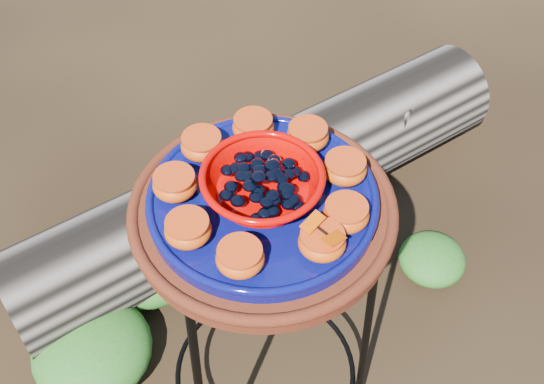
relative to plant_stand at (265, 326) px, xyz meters
name	(u,v)px	position (x,y,z in m)	size (l,w,h in m)	color
plant_stand	(265,326)	(0.00, 0.00, 0.00)	(0.44, 0.44, 0.70)	black
terracotta_saucer	(263,213)	(0.00, 0.00, 0.37)	(0.43, 0.43, 0.03)	#4D1509
cobalt_plate	(263,201)	(0.00, 0.00, 0.40)	(0.37, 0.37, 0.02)	#050049
red_bowl	(262,185)	(0.00, 0.00, 0.43)	(0.18, 0.18, 0.05)	#C80200
glass_gems	(262,169)	(0.00, 0.00, 0.47)	(0.14, 0.14, 0.02)	black
orange_half_0	(322,242)	(0.03, -0.13, 0.43)	(0.07, 0.07, 0.04)	#B93010
orange_half_1	(346,214)	(0.09, -0.10, 0.43)	(0.07, 0.07, 0.04)	#B93010
orange_half_2	(345,169)	(0.14, -0.02, 0.43)	(0.07, 0.07, 0.04)	#B93010
orange_half_3	(308,136)	(0.12, 0.07, 0.43)	(0.07, 0.07, 0.04)	#B93010
orange_half_4	(253,127)	(0.04, 0.13, 0.43)	(0.07, 0.07, 0.04)	#B93010
orange_half_5	(202,145)	(-0.05, 0.13, 0.43)	(0.07, 0.07, 0.04)	#B93010
orange_half_6	(175,184)	(-0.12, 0.07, 0.43)	(0.07, 0.07, 0.04)	#B93010
orange_half_7	(188,230)	(-0.14, -0.03, 0.43)	(0.07, 0.07, 0.04)	#B93010
orange_half_8	(240,258)	(-0.09, -0.11, 0.43)	(0.07, 0.07, 0.04)	#B93010
butterfly	(323,231)	(0.03, -0.13, 0.46)	(0.08, 0.05, 0.01)	#D04400
driftwood_log	(264,182)	(0.24, 0.53, -0.21)	(1.49, 0.39, 0.28)	black
foliage_left	(92,348)	(-0.34, 0.27, -0.28)	(0.29, 0.29, 0.15)	#21581A
foliage_right	(432,258)	(0.58, 0.15, -0.30)	(0.18, 0.18, 0.09)	#21581A
foliage_back	(149,260)	(-0.13, 0.46, -0.28)	(0.29, 0.29, 0.15)	#21581A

